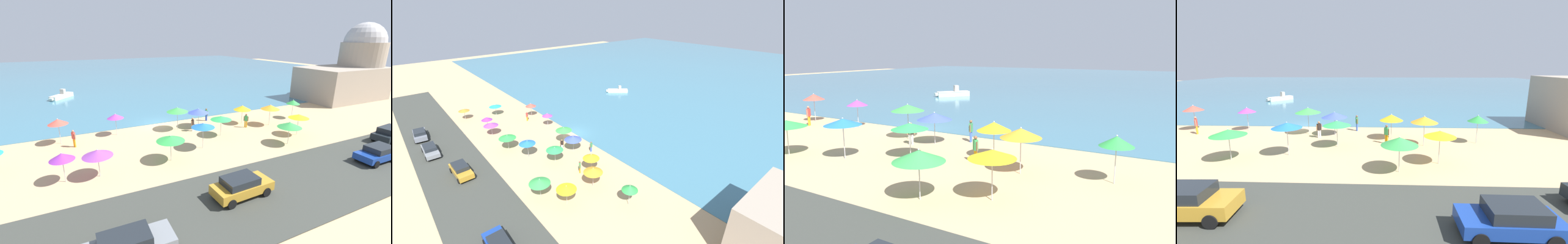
# 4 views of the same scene
# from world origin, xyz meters

# --- Properties ---
(ground_plane) EXTENTS (160.00, 160.00, 0.00)m
(ground_plane) POSITION_xyz_m (0.00, 0.00, 0.00)
(ground_plane) COLOR tan
(sea) EXTENTS (150.00, 110.00, 0.05)m
(sea) POSITION_xyz_m (0.00, 55.00, 0.03)
(sea) COLOR teal
(sea) RESTS_ON ground_plane
(coastal_road) EXTENTS (80.00, 8.00, 0.06)m
(coastal_road) POSITION_xyz_m (0.00, -18.00, 0.03)
(coastal_road) COLOR #393C36
(coastal_road) RESTS_ON ground_plane
(beach_umbrella_0) EXTENTS (1.77, 1.77, 2.46)m
(beach_umbrella_0) POSITION_xyz_m (-5.24, -1.80, 2.14)
(beach_umbrella_0) COLOR #B2B2B7
(beach_umbrella_0) RESTS_ON ground_plane
(beach_umbrella_1) EXTENTS (2.27, 2.27, 2.59)m
(beach_umbrella_1) POSITION_xyz_m (1.67, -9.17, 2.32)
(beach_umbrella_1) COLOR #B2B2B7
(beach_umbrella_1) RESTS_ON ground_plane
(beach_umbrella_2) EXTENTS (2.29, 2.29, 2.28)m
(beach_umbrella_2) POSITION_xyz_m (-8.03, -10.57, 1.96)
(beach_umbrella_2) COLOR #B2B2B7
(beach_umbrella_2) RESTS_ON ground_plane
(beach_umbrella_3) EXTENTS (2.27, 2.27, 2.18)m
(beach_umbrella_3) POSITION_xyz_m (-15.70, -6.83, 1.92)
(beach_umbrella_3) COLOR #B2B2B7
(beach_umbrella_3) RESTS_ON ground_plane
(beach_umbrella_4) EXTENTS (1.78, 1.78, 2.39)m
(beach_umbrella_4) POSITION_xyz_m (-10.44, -10.33, 2.06)
(beach_umbrella_4) COLOR #B2B2B7
(beach_umbrella_4) RESTS_ON ground_plane
(beach_umbrella_5) EXTENTS (1.72, 1.72, 2.52)m
(beach_umbrella_5) POSITION_xyz_m (16.97, -5.44, 2.19)
(beach_umbrella_5) COLOR #B2B2B7
(beach_umbrella_5) RESTS_ON ground_plane
(beach_umbrella_6) EXTENTS (2.25, 2.25, 2.60)m
(beach_umbrella_6) POSITION_xyz_m (12.25, -6.41, 2.27)
(beach_umbrella_6) COLOR #B2B2B7
(beach_umbrella_6) RESTS_ON ground_plane
(beach_umbrella_7) EXTENTS (2.32, 2.32, 2.27)m
(beach_umbrella_7) POSITION_xyz_m (5.01, -6.94, 2.00)
(beach_umbrella_7) COLOR #B2B2B7
(beach_umbrella_7) RESTS_ON ground_plane
(beach_umbrella_8) EXTENTS (2.46, 2.46, 2.69)m
(beach_umbrella_8) POSITION_xyz_m (1.50, -3.03, 2.38)
(beach_umbrella_8) COLOR #B2B2B7
(beach_umbrella_8) RESTS_ON ground_plane
(beach_umbrella_9) EXTENTS (1.94, 1.94, 2.17)m
(beach_umbrella_9) POSITION_xyz_m (-17.27, -12.02, 1.91)
(beach_umbrella_9) COLOR #B2B2B7
(beach_umbrella_9) RESTS_ON ground_plane
(beach_umbrella_10) EXTENTS (2.48, 2.48, 2.35)m
(beach_umbrella_10) POSITION_xyz_m (-2.09, -10.41, 2.06)
(beach_umbrella_10) COLOR #B2B2B7
(beach_umbrella_10) RESTS_ON ground_plane
(beach_umbrella_11) EXTENTS (1.91, 1.91, 2.67)m
(beach_umbrella_11) POSITION_xyz_m (-10.80, -1.95, 2.33)
(beach_umbrella_11) COLOR #B2B2B7
(beach_umbrella_11) RESTS_ON ground_plane
(beach_umbrella_12) EXTENTS (2.13, 2.13, 2.36)m
(beach_umbrella_12) POSITION_xyz_m (9.57, -4.45, 2.02)
(beach_umbrella_12) COLOR #B2B2B7
(beach_umbrella_12) RESTS_ON ground_plane
(beach_umbrella_13) EXTENTS (2.39, 2.39, 2.37)m
(beach_umbrella_13) POSITION_xyz_m (9.87, -12.00, 2.04)
(beach_umbrella_13) COLOR #B2B2B7
(beach_umbrella_13) RESTS_ON ground_plane
(beach_umbrella_14) EXTENTS (2.18, 2.18, 2.42)m
(beach_umbrella_14) POSITION_xyz_m (12.70, -10.45, 2.14)
(beach_umbrella_14) COLOR #B2B2B7
(beach_umbrella_14) RESTS_ON ground_plane
(beach_umbrella_15) EXTENTS (2.50, 2.50, 2.31)m
(beach_umbrella_15) POSITION_xyz_m (4.12, -3.23, 1.98)
(beach_umbrella_15) COLOR #B2B2B7
(beach_umbrella_15) RESTS_ON ground_plane
(bather_0) EXTENTS (0.46, 0.40, 1.67)m
(bather_0) POSITION_xyz_m (9.13, -5.91, 0.94)
(bather_0) COLOR orange
(bather_0) RESTS_ON ground_plane
(bather_1) EXTENTS (0.36, 0.51, 1.77)m
(bather_1) POSITION_xyz_m (-9.57, -3.50, 0.99)
(bather_1) COLOR orange
(bather_1) RESTS_ON ground_plane
(bather_2) EXTENTS (0.44, 0.42, 1.59)m
(bather_2) POSITION_xyz_m (2.85, -4.32, 0.89)
(bather_2) COLOR white
(bather_2) RESTS_ON ground_plane
(bather_3) EXTENTS (0.32, 0.55, 1.64)m
(bather_3) POSITION_xyz_m (6.11, -1.52, 0.92)
(bather_3) COLOR blue
(bather_3) RESTS_ON ground_plane
(parked_car_0) EXTENTS (4.36, 1.85, 1.33)m
(parked_car_0) POSITION_xyz_m (-7.69, -19.53, 0.78)
(parked_car_0) COLOR gray
(parked_car_0) RESTS_ON coastal_road
(parked_car_2) EXTENTS (4.13, 2.10, 1.48)m
(parked_car_2) POSITION_xyz_m (-13.91, -19.78, 0.84)
(parked_car_2) COLOR slate
(parked_car_2) RESTS_ON coastal_road
(parked_car_3) EXTENTS (4.24, 2.02, 1.46)m
(parked_car_3) POSITION_xyz_m (0.21, -17.61, 0.83)
(parked_car_3) COLOR #B78526
(parked_car_3) RESTS_ON coastal_road
(skiff_nearshore) EXTENTS (3.98, 4.59, 1.55)m
(skiff_nearshore) POSITION_xyz_m (-10.84, 21.10, 0.46)
(skiff_nearshore) COLOR silver
(skiff_nearshore) RESTS_ON sea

